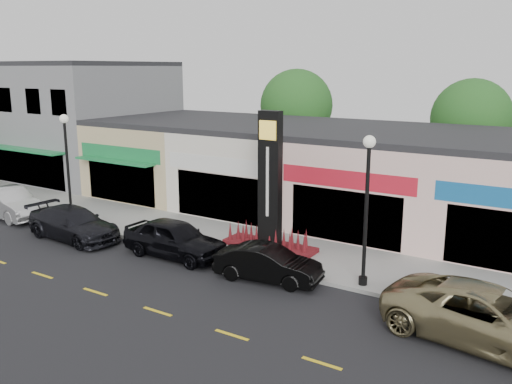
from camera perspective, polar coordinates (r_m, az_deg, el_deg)
ground at (r=22.56m, az=-10.79°, el=-7.74°), size 120.00×120.00×0.00m
sidewalk at (r=25.67m, az=-4.14°, el=-4.79°), size 52.00×4.30×0.15m
curb at (r=24.00m, az=-7.36°, el=-6.14°), size 52.00×0.20×0.15m
building_grey_2story at (r=42.35m, az=-18.32°, el=7.24°), size 12.00×10.95×8.30m
shop_beige at (r=35.76m, az=-8.38°, el=3.99°), size 7.00×10.85×4.80m
shop_cream at (r=31.69m, az=1.29°, el=2.98°), size 7.00×10.01×4.80m
shop_pink_w at (r=28.76m, az=13.30°, el=1.60°), size 7.00×10.01×4.80m
tree_rear_west at (r=39.52m, az=4.28°, el=9.05°), size 5.20×5.20×7.83m
tree_rear_mid at (r=35.49m, az=21.73°, el=7.19°), size 4.80×4.80×7.29m
lamp_west_near at (r=29.10m, az=-19.28°, el=3.51°), size 0.44×0.44×5.47m
lamp_east_near at (r=19.45m, az=11.59°, el=-0.41°), size 0.44×0.44×5.47m
pylon_sign at (r=23.34m, az=1.47°, el=-0.96°), size 4.20×1.30×6.00m
car_white_van at (r=31.85m, az=-24.56°, el=-1.06°), size 2.24×5.11×1.63m
car_dark_sedan at (r=26.83m, az=-18.67°, el=-3.18°), size 2.38×5.26×1.50m
car_black_sedan at (r=23.31m, az=-8.55°, el=-4.86°), size 1.96×4.78×1.62m
car_black_conv at (r=20.59m, az=1.26°, el=-7.56°), size 1.95×4.23×1.34m
car_gold_suv at (r=17.46m, az=23.32°, el=-11.98°), size 3.63×6.37×1.68m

